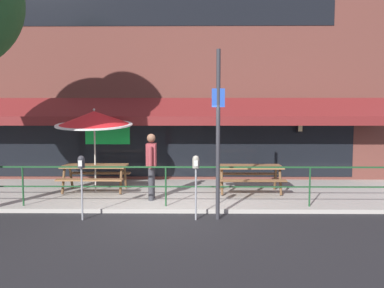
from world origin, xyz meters
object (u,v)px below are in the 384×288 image
street_sign_pole (218,133)px  parking_meter_near (81,168)px  pedestrian_walking (151,163)px  parking_meter_far (196,168)px  picnic_table_centre (250,171)px  picnic_table_left (95,171)px  patio_umbrella_left (94,119)px

street_sign_pole → parking_meter_near: bearing=-178.0°
pedestrian_walking → parking_meter_near: bearing=-130.8°
parking_meter_far → street_sign_pole: 0.90m
picnic_table_centre → pedestrian_walking: bearing=-161.4°
street_sign_pole → picnic_table_left: bearing=144.1°
parking_meter_far → street_sign_pole: (0.48, 0.08, 0.76)m
patio_umbrella_left → parking_meter_far: (2.88, -2.54, -1.03)m
parking_meter_near → street_sign_pole: bearing=2.0°
pedestrian_walking → parking_meter_near: (-1.34, -1.55, 0.09)m
parking_meter_near → picnic_table_left: bearing=98.8°
picnic_table_left → parking_meter_far: (2.88, -2.51, 0.44)m
patio_umbrella_left → parking_meter_far: bearing=-41.4°
pedestrian_walking → street_sign_pole: 2.34m
picnic_table_centre → street_sign_pole: size_ratio=0.49×
picnic_table_left → pedestrian_walking: (1.73, -0.99, 0.35)m
picnic_table_left → parking_meter_near: 2.60m
parking_meter_near → picnic_table_centre: bearing=31.4°
picnic_table_centre → parking_meter_near: 4.71m
patio_umbrella_left → street_sign_pole: 4.18m
patio_umbrella_left → parking_meter_near: 2.79m
parking_meter_near → street_sign_pole: size_ratio=0.38×
picnic_table_left → pedestrian_walking: size_ratio=1.05×
parking_meter_far → patio_umbrella_left: bearing=138.6°
parking_meter_far → parking_meter_near: bearing=-179.5°
parking_meter_near → parking_meter_far: 2.48m
street_sign_pole → patio_umbrella_left: bearing=143.8°
pedestrian_walking → street_sign_pole: (1.63, -1.45, 0.85)m
picnic_table_centre → pedestrian_walking: (-2.66, -0.90, 0.35)m
picnic_table_centre → parking_meter_near: bearing=-148.6°
picnic_table_centre → street_sign_pole: bearing=-113.8°
picnic_table_left → parking_meter_near: size_ratio=1.27×
picnic_table_left → pedestrian_walking: pedestrian_walking is taller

